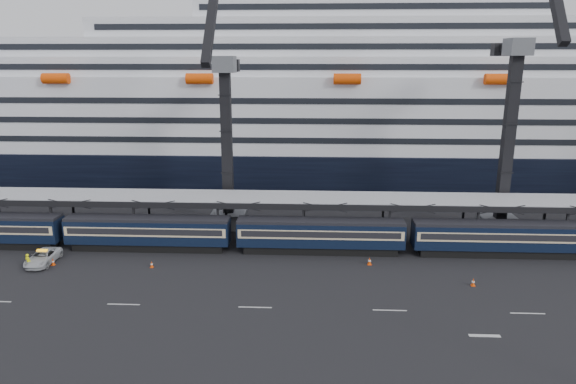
% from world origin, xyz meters
% --- Properties ---
extents(ground, '(260.00, 260.00, 0.00)m').
position_xyz_m(ground, '(0.00, 0.00, 0.00)').
color(ground, black).
rests_on(ground, ground).
extents(lane_markings, '(111.00, 4.27, 0.02)m').
position_xyz_m(lane_markings, '(8.15, -5.23, 0.01)').
color(lane_markings, beige).
rests_on(lane_markings, ground).
extents(train, '(133.05, 3.00, 4.05)m').
position_xyz_m(train, '(-4.65, 10.00, 2.20)').
color(train, black).
rests_on(train, ground).
extents(canopy, '(130.00, 6.25, 5.53)m').
position_xyz_m(canopy, '(0.00, 14.00, 5.25)').
color(canopy, '#989AA0').
rests_on(canopy, ground).
extents(cruise_ship, '(214.09, 28.84, 34.00)m').
position_xyz_m(cruise_ship, '(-1.08, 45.99, 12.34)').
color(cruise_ship, black).
rests_on(cruise_ship, ground).
extents(crane_dark_near, '(4.50, 17.75, 35.08)m').
position_xyz_m(crane_dark_near, '(-20.00, 18.59, 11.93)').
color(crane_dark_near, '#4D5055').
rests_on(crane_dark_near, ground).
extents(crane_dark_mid, '(4.50, 18.24, 39.64)m').
position_xyz_m(crane_dark_mid, '(15.00, 17.59, 13.36)').
color(crane_dark_mid, '#4D5055').
rests_on(crane_dark_mid, ground).
extents(pickup_truck, '(2.57, 5.29, 1.45)m').
position_xyz_m(pickup_truck, '(-38.20, 5.12, 0.72)').
color(pickup_truck, silver).
rests_on(pickup_truck, ground).
extents(worker, '(0.73, 0.57, 1.77)m').
position_xyz_m(worker, '(-38.87, 3.41, 0.89)').
color(worker, '#FAFC0D').
rests_on(worker, ground).
extents(traffic_cone_b, '(0.40, 0.40, 0.79)m').
position_xyz_m(traffic_cone_b, '(-36.91, 4.71, 0.39)').
color(traffic_cone_b, '#F24807').
rests_on(traffic_cone_b, ground).
extents(traffic_cone_c, '(0.36, 0.36, 0.72)m').
position_xyz_m(traffic_cone_c, '(-26.05, 4.58, 0.35)').
color(traffic_cone_c, '#F24807').
rests_on(traffic_cone_c, ground).
extents(traffic_cone_d, '(0.43, 0.43, 0.86)m').
position_xyz_m(traffic_cone_d, '(-2.69, 6.47, 0.42)').
color(traffic_cone_d, '#F24807').
rests_on(traffic_cone_d, ground).
extents(traffic_cone_e, '(0.40, 0.40, 0.81)m').
position_xyz_m(traffic_cone_e, '(6.91, 1.54, 0.40)').
color(traffic_cone_e, '#F24807').
rests_on(traffic_cone_e, ground).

